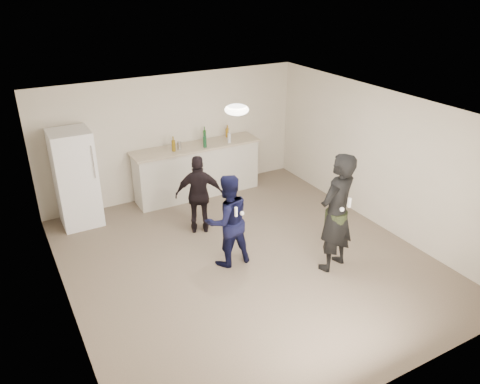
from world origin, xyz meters
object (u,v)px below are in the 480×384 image
man (228,221)px  woman (336,213)px  shaker (179,146)px  spectator (199,195)px  counter (197,171)px  fridge (76,179)px

man → woman: woman is taller
shaker → spectator: 1.46m
woman → man: bearing=-49.6°
counter → man: 2.67m
fridge → woman: size_ratio=0.93×
shaker → spectator: (-0.21, -1.38, -0.45)m
fridge → man: fridge is taller
fridge → counter: bearing=1.7°
counter → fridge: bearing=-178.3°
shaker → spectator: size_ratio=0.12×
man → spectator: 1.15m
fridge → shaker: size_ratio=10.59×
shaker → woman: 3.63m
woman → spectator: bearing=-73.0°
man → counter: bearing=-103.0°
counter → woman: 3.60m
fridge → shaker: (2.03, 0.01, 0.28)m
counter → man: man is taller
counter → woman: (0.76, -3.49, 0.44)m
fridge → spectator: (1.83, -1.37, -0.18)m
woman → shaker: bearing=-87.9°
counter → spectator: (-0.60, -1.44, 0.20)m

